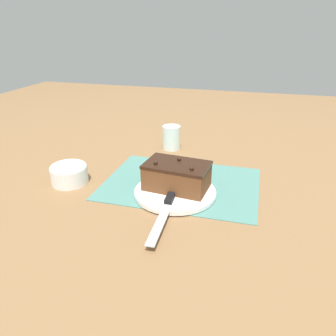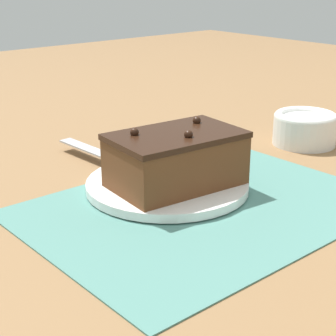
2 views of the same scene
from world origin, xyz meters
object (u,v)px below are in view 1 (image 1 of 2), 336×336
Objects in this scene: serving_knife at (168,204)px; drinking_glass at (171,138)px; small_bowl at (69,173)px; chocolate_cake at (176,175)px; cake_plate at (175,192)px.

serving_knife is 0.46m from drinking_glass.
drinking_glass is at bearing -121.40° from small_bowl.
small_bowl is (0.33, -0.08, 0.01)m from serving_knife.
small_bowl is (0.33, 0.03, -0.02)m from chocolate_cake.
serving_knife is at bearing 166.50° from small_bowl.
drinking_glass is at bearing -72.83° from chocolate_cake.
cake_plate is 2.56× the size of drinking_glass.
cake_plate is 0.09m from serving_knife.
cake_plate is at bearing -89.94° from serving_knife.
small_bowl is at bearing 58.60° from drinking_glass.
cake_plate is 2.08× the size of small_bowl.
serving_knife is 2.33× the size of small_bowl.
chocolate_cake is 0.36m from drinking_glass.
drinking_glass reaches higher than cake_plate.
chocolate_cake is at bearing -87.20° from cake_plate.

